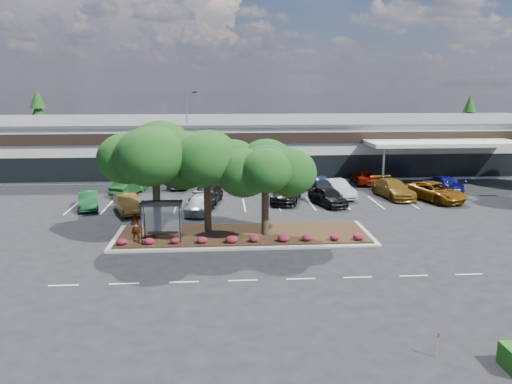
{
  "coord_description": "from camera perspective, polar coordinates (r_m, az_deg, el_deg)",
  "views": [
    {
      "loc": [
        -3.5,
        -29.62,
        10.51
      ],
      "look_at": [
        -0.91,
        6.81,
        2.6
      ],
      "focal_mm": 35.0,
      "sensor_mm": 36.0,
      "label": 1
    }
  ],
  "objects": [
    {
      "name": "person_waiting",
      "position": [
        34.18,
        -13.59,
        -4.0
      ],
      "size": [
        0.69,
        0.48,
        1.81
      ],
      "primitive_type": "imported",
      "rotation": [
        0.0,
        0.0,
        3.07
      ],
      "color": "#594C47",
      "rests_on": "landscape_island"
    },
    {
      "name": "island_tree_east",
      "position": [
        34.18,
        1.06,
        0.4
      ],
      "size": [
        5.8,
        5.8,
        6.5
      ],
      "primitive_type": null,
      "color": "#17380D",
      "rests_on": "landscape_island"
    },
    {
      "name": "conifer_north_east",
      "position": [
        82.84,
        23.05,
        7.09
      ],
      "size": [
        3.96,
        3.96,
        9.0
      ],
      "primitive_type": "cone",
      "color": "#17380D",
      "rests_on": "ground"
    },
    {
      "name": "car_12",
      "position": [
        53.12,
        0.69,
        1.72
      ],
      "size": [
        3.78,
        6.39,
        1.67
      ],
      "primitive_type": "imported",
      "rotation": [
        0.0,
        0.0,
        2.96
      ],
      "color": "navy",
      "rests_on": "ground"
    },
    {
      "name": "bus_shelter",
      "position": [
        33.82,
        -10.74,
        -2.03
      ],
      "size": [
        2.75,
        1.55,
        2.59
      ],
      "color": "black",
      "rests_on": "landscape_island"
    },
    {
      "name": "car_5",
      "position": [
        44.61,
        8.21,
        -0.47
      ],
      "size": [
        3.23,
        5.09,
        1.62
      ],
      "primitive_type": "imported",
      "rotation": [
        0.0,
        0.0,
        0.3
      ],
      "color": "black",
      "rests_on": "ground"
    },
    {
      "name": "landscape_island",
      "position": [
        35.22,
        -1.45,
        -4.93
      ],
      "size": [
        18.0,
        6.0,
        0.26
      ],
      "color": "#9E9E99",
      "rests_on": "ground"
    },
    {
      "name": "conifer_north_west",
      "position": [
        80.32,
        -23.52,
        7.28
      ],
      "size": [
        4.4,
        4.4,
        10.0
      ],
      "primitive_type": "cone",
      "color": "#17380D",
      "rests_on": "ground"
    },
    {
      "name": "car_6",
      "position": [
        47.76,
        9.16,
        0.39
      ],
      "size": [
        3.09,
        5.46,
        1.7
      ],
      "primitive_type": "imported",
      "rotation": [
        0.0,
        0.0,
        0.27
      ],
      "color": "#9BA1A5",
      "rests_on": "ground"
    },
    {
      "name": "car_11",
      "position": [
        49.5,
        -1.57,
        0.76
      ],
      "size": [
        2.21,
        4.17,
        1.35
      ],
      "primitive_type": "imported",
      "rotation": [
        0.0,
        0.0,
        2.98
      ],
      "color": "silver",
      "rests_on": "ground"
    },
    {
      "name": "survey_stake",
      "position": [
        21.55,
        20.04,
        -15.74
      ],
      "size": [
        0.07,
        0.14,
        1.04
      ],
      "color": "tan",
      "rests_on": "ground"
    },
    {
      "name": "car_13",
      "position": [
        51.75,
        7.31,
        1.18
      ],
      "size": [
        2.07,
        4.8,
        1.38
      ],
      "primitive_type": "imported",
      "rotation": [
        0.0,
        0.0,
        3.11
      ],
      "color": "navy",
      "rests_on": "ground"
    },
    {
      "name": "car_15",
      "position": [
        54.98,
        12.27,
        1.67
      ],
      "size": [
        2.57,
        5.21,
        1.42
      ],
      "primitive_type": "imported",
      "rotation": [
        0.0,
        0.0,
        3.1
      ],
      "color": "#971806",
      "rests_on": "ground"
    },
    {
      "name": "car_0",
      "position": [
        45.34,
        -18.62,
        -0.86
      ],
      "size": [
        2.68,
        4.79,
        1.49
      ],
      "primitive_type": "imported",
      "rotation": [
        0.0,
        0.0,
        0.26
      ],
      "color": "#195126",
      "rests_on": "ground"
    },
    {
      "name": "island_tree_west",
      "position": [
        34.99,
        -11.39,
        1.6
      ],
      "size": [
        7.2,
        7.2,
        7.89
      ],
      "primitive_type": null,
      "color": "#17380D",
      "rests_on": "landscape_island"
    },
    {
      "name": "retail_store",
      "position": [
        64.05,
        -0.85,
        5.62
      ],
      "size": [
        80.4,
        25.2,
        6.25
      ],
      "color": "beige",
      "rests_on": "ground"
    },
    {
      "name": "ground",
      "position": [
        31.62,
        2.54,
        -7.2
      ],
      "size": [
        160.0,
        160.0,
        0.0
      ],
      "primitive_type": "plane",
      "color": "black",
      "rests_on": "ground"
    },
    {
      "name": "shrub_row",
      "position": [
        33.1,
        -1.29,
        -5.37
      ],
      "size": [
        17.0,
        0.8,
        0.5
      ],
      "primitive_type": null,
      "color": "maroon",
      "rests_on": "landscape_island"
    },
    {
      "name": "car_10",
      "position": [
        52.3,
        -8.49,
        1.26
      ],
      "size": [
        2.27,
        4.87,
        1.37
      ],
      "primitive_type": "imported",
      "rotation": [
        0.0,
        0.0,
        3.07
      ],
      "color": "silver",
      "rests_on": "ground"
    },
    {
      "name": "car_9",
      "position": [
        49.97,
        -14.33,
        0.58
      ],
      "size": [
        3.2,
        4.87,
        1.52
      ],
      "primitive_type": "imported",
      "rotation": [
        0.0,
        0.0,
        2.76
      ],
      "color": "#174419",
      "rests_on": "ground"
    },
    {
      "name": "car_4",
      "position": [
        45.55,
        3.5,
        -0.06
      ],
      "size": [
        3.83,
        6.19,
        1.68
      ],
      "primitive_type": "imported",
      "rotation": [
        0.0,
        0.0,
        -0.28
      ],
      "color": "black",
      "rests_on": "ground"
    },
    {
      "name": "car_17",
      "position": [
        53.0,
        20.45,
        0.9
      ],
      "size": [
        2.79,
        5.77,
        1.62
      ],
      "primitive_type": "imported",
      "rotation": [
        0.0,
        0.0,
        3.24
      ],
      "color": "#0D0F61",
      "rests_on": "ground"
    },
    {
      "name": "car_3",
      "position": [
        44.82,
        -5.68,
        -0.32
      ],
      "size": [
        3.29,
        6.02,
        1.65
      ],
      "primitive_type": "imported",
      "rotation": [
        0.0,
        0.0,
        -0.18
      ],
      "color": "black",
      "rests_on": "ground"
    },
    {
      "name": "car_7",
      "position": [
        48.84,
        15.41,
        0.37
      ],
      "size": [
        3.26,
        6.15,
        1.7
      ],
      "primitive_type": "imported",
      "rotation": [
        0.0,
        0.0,
        0.16
      ],
      "color": "brown",
      "rests_on": "ground"
    },
    {
      "name": "lane_markings",
      "position": [
        41.53,
        0.71,
        -2.43
      ],
      "size": [
        33.12,
        20.06,
        0.01
      ],
      "color": "silver",
      "rests_on": "ground"
    },
    {
      "name": "car_1",
      "position": [
        42.9,
        -14.49,
        -1.3
      ],
      "size": [
        3.14,
        4.92,
        1.53
      ],
      "primitive_type": "imported",
      "rotation": [
        0.0,
        0.0,
        0.35
      ],
      "color": "brown",
      "rests_on": "ground"
    },
    {
      "name": "car_14",
      "position": [
        53.49,
        5.65,
        1.68
      ],
      "size": [
        3.88,
        6.11,
        1.57
      ],
      "primitive_type": "imported",
      "rotation": [
        0.0,
        0.0,
        2.9
      ],
      "color": "#1D572A",
      "rests_on": "ground"
    },
    {
      "name": "light_pole",
      "position": [
        58.05,
        -7.74,
        6.03
      ],
      "size": [
        1.43,
        0.53,
        9.85
      ],
      "rotation": [
        0.0,
        0.0,
        -0.11
      ],
      "color": "#9E9E99",
      "rests_on": "ground"
    },
    {
      "name": "island_tree_mid",
      "position": [
        35.45,
        -5.61,
        1.45
      ],
      "size": [
        6.6,
        6.6,
        7.32
      ],
      "primitive_type": null,
      "color": "#17380D",
      "rests_on": "landscape_island"
    },
    {
      "name": "car_8",
      "position": [
        48.73,
        19.77,
        0.05
      ],
      "size": [
        4.79,
        6.65,
        1.68
      ],
      "primitive_type": "imported",
      "rotation": [
        0.0,
        0.0,
        0.37
      ],
      "color": "#7D480B",
      "rests_on": "ground"
    },
    {
      "name": "car_2",
      "position": [
        41.96,
        -6.5,
        -1.38
      ],
      "size": [
        2.54,
        5.02,
        1.4
      ],
      "primitive_type": "imported",
      "rotation": [
        0.0,
        0.0,
        -0.13
      ],
      "color": "#A7ADB3",
      "rests_on": "ground"
    }
  ]
}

